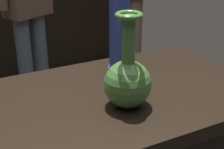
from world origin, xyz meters
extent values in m
cube|color=black|center=(0.00, 0.00, 0.78)|extent=(1.20, 0.64, 0.05)
cube|color=black|center=(0.00, 2.20, 0.47)|extent=(2.60, 0.40, 0.95)
sphere|color=#477A38|center=(0.06, -0.10, 0.88)|extent=(0.16, 0.16, 0.16)
cylinder|color=#477A38|center=(0.06, -0.10, 1.03)|extent=(0.04, 0.04, 0.16)
torus|color=#477A38|center=(0.06, -0.10, 1.11)|extent=(0.09, 0.09, 0.02)
cone|color=#2D429E|center=(0.20, 0.21, 0.81)|extent=(0.09, 0.09, 0.02)
cylinder|color=#2D429E|center=(0.20, 0.21, 0.97)|extent=(0.08, 0.08, 0.29)
cylinder|color=#846B56|center=(0.94, 1.30, 0.43)|extent=(0.11, 0.11, 0.85)
cylinder|color=#846B56|center=(0.81, 1.38, 0.43)|extent=(0.11, 0.11, 0.85)
cylinder|color=slate|center=(0.17, 1.44, 0.38)|extent=(0.11, 0.11, 0.77)
cylinder|color=slate|center=(0.04, 1.38, 0.38)|extent=(0.11, 0.11, 0.77)
camera|label=1|loc=(-0.42, -0.92, 1.34)|focal=52.27mm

